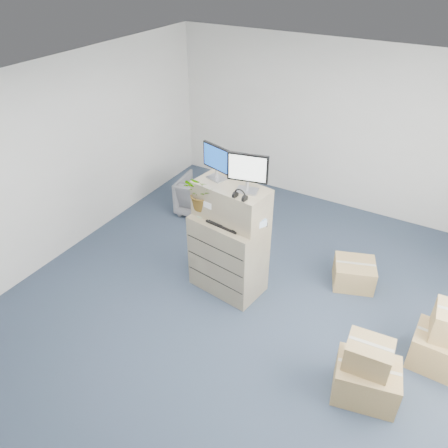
{
  "coord_description": "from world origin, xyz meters",
  "views": [
    {
      "loc": [
        1.83,
        -3.44,
        4.08
      ],
      "look_at": [
        -0.4,
        0.4,
        1.13
      ],
      "focal_mm": 35.0,
      "sensor_mm": 36.0,
      "label": 1
    }
  ],
  "objects_px": {
    "potted_plant": "(203,197)",
    "office_chair": "(200,194)",
    "keyboard": "(225,224)",
    "water_bottle": "(234,212)",
    "filing_cabinet_lower": "(228,254)",
    "monitor_right": "(248,171)",
    "monitor_left": "(217,160)"
  },
  "relations": [
    {
      "from": "potted_plant",
      "to": "office_chair",
      "type": "height_order",
      "value": "potted_plant"
    },
    {
      "from": "keyboard",
      "to": "water_bottle",
      "type": "height_order",
      "value": "water_bottle"
    },
    {
      "from": "keyboard",
      "to": "office_chair",
      "type": "bearing_deg",
      "value": 138.81
    },
    {
      "from": "office_chair",
      "to": "filing_cabinet_lower",
      "type": "bearing_deg",
      "value": 126.51
    },
    {
      "from": "monitor_right",
      "to": "water_bottle",
      "type": "xyz_separation_m",
      "value": [
        -0.15,
        -0.03,
        -0.59
      ]
    },
    {
      "from": "monitor_right",
      "to": "monitor_left",
      "type": "bearing_deg",
      "value": 156.07
    },
    {
      "from": "water_bottle",
      "to": "potted_plant",
      "type": "distance_m",
      "value": 0.44
    },
    {
      "from": "water_bottle",
      "to": "office_chair",
      "type": "xyz_separation_m",
      "value": [
        -1.47,
        1.44,
        -0.88
      ]
    },
    {
      "from": "potted_plant",
      "to": "monitor_left",
      "type": "bearing_deg",
      "value": 58.87
    },
    {
      "from": "filing_cabinet_lower",
      "to": "keyboard",
      "type": "relative_size",
      "value": 2.36
    },
    {
      "from": "monitor_left",
      "to": "water_bottle",
      "type": "height_order",
      "value": "monitor_left"
    },
    {
      "from": "filing_cabinet_lower",
      "to": "keyboard",
      "type": "xyz_separation_m",
      "value": [
        0.01,
        -0.11,
        0.56
      ]
    },
    {
      "from": "filing_cabinet_lower",
      "to": "monitor_left",
      "type": "xyz_separation_m",
      "value": [
        -0.24,
        0.12,
        1.26
      ]
    },
    {
      "from": "potted_plant",
      "to": "filing_cabinet_lower",
      "type": "bearing_deg",
      "value": 7.65
    },
    {
      "from": "filing_cabinet_lower",
      "to": "keyboard",
      "type": "height_order",
      "value": "keyboard"
    },
    {
      "from": "filing_cabinet_lower",
      "to": "potted_plant",
      "type": "bearing_deg",
      "value": -164.43
    },
    {
      "from": "filing_cabinet_lower",
      "to": "office_chair",
      "type": "bearing_deg",
      "value": 141.77
    },
    {
      "from": "monitor_left",
      "to": "water_bottle",
      "type": "bearing_deg",
      "value": -3.75
    },
    {
      "from": "monitor_left",
      "to": "potted_plant",
      "type": "height_order",
      "value": "monitor_left"
    },
    {
      "from": "monitor_right",
      "to": "filing_cabinet_lower",
      "type": "bearing_deg",
      "value": 173.88
    },
    {
      "from": "monitor_left",
      "to": "potted_plant",
      "type": "bearing_deg",
      "value": -104.71
    },
    {
      "from": "filing_cabinet_lower",
      "to": "water_bottle",
      "type": "height_order",
      "value": "water_bottle"
    },
    {
      "from": "water_bottle",
      "to": "potted_plant",
      "type": "xyz_separation_m",
      "value": [
        -0.42,
        -0.05,
        0.12
      ]
    },
    {
      "from": "keyboard",
      "to": "filing_cabinet_lower",
      "type": "bearing_deg",
      "value": 104.31
    },
    {
      "from": "filing_cabinet_lower",
      "to": "monitor_right",
      "type": "xyz_separation_m",
      "value": [
        0.23,
        0.03,
        1.28
      ]
    },
    {
      "from": "filing_cabinet_lower",
      "to": "potted_plant",
      "type": "height_order",
      "value": "potted_plant"
    },
    {
      "from": "potted_plant",
      "to": "monitor_right",
      "type": "bearing_deg",
      "value": 7.24
    },
    {
      "from": "monitor_right",
      "to": "potted_plant",
      "type": "xyz_separation_m",
      "value": [
        -0.57,
        -0.07,
        -0.47
      ]
    },
    {
      "from": "monitor_left",
      "to": "office_chair",
      "type": "xyz_separation_m",
      "value": [
        -1.15,
        1.33,
        -1.45
      ]
    },
    {
      "from": "filing_cabinet_lower",
      "to": "keyboard",
      "type": "bearing_deg",
      "value": -74.58
    },
    {
      "from": "monitor_left",
      "to": "potted_plant",
      "type": "distance_m",
      "value": 0.49
    },
    {
      "from": "monitor_right",
      "to": "water_bottle",
      "type": "height_order",
      "value": "monitor_right"
    }
  ]
}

